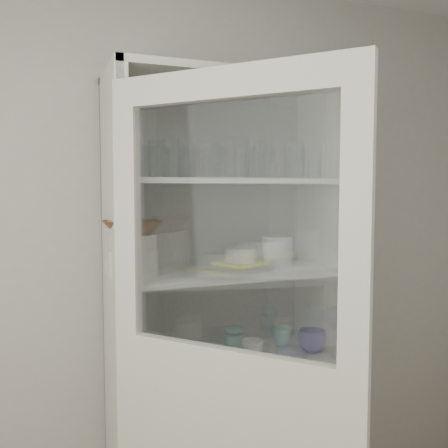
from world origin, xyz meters
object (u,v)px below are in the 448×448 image
object	(u,v)px
goblet_1	(217,160)
terracotta_bowl	(133,227)
grey_bowl_stack	(277,251)
mug_blue	(312,341)
cupboard_door	(228,417)
tin_box	(236,436)
goblet_0	(159,160)
cream_bowl	(133,242)
white_canister	(150,352)
glass_platter	(240,266)
goblet_3	(267,160)
yellow_trivet	(240,263)
teal_jar	(234,341)
mug_white	(253,351)
pantry_cabinet	(219,337)
plate_stack_front	(133,263)
measuring_cups	(175,368)
cream_dish	(194,444)
white_ramekin	(240,255)
mug_teal	(282,337)
goblet_2	(219,161)
plate_stack_back	(127,265)

from	to	relation	value
goblet_1	terracotta_bowl	distance (m)	0.53
grey_bowl_stack	mug_blue	distance (m)	0.45
cupboard_door	tin_box	world-z (taller)	cupboard_door
goblet_0	terracotta_bowl	distance (m)	0.34
cream_bowl	grey_bowl_stack	distance (m)	0.67
goblet_0	white_canister	xyz separation A→B (m)	(-0.07, -0.10, -0.81)
cream_bowl	glass_platter	bearing A→B (deg)	3.03
goblet_3	yellow_trivet	bearing A→B (deg)	-155.19
goblet_3	mug_blue	distance (m)	0.87
goblet_0	terracotta_bowl	world-z (taller)	goblet_0
yellow_trivet	teal_jar	size ratio (longest dim) A/B	1.74
goblet_1	glass_platter	xyz separation A→B (m)	(0.06, -0.12, -0.48)
cream_bowl	grey_bowl_stack	xyz separation A→B (m)	(0.66, 0.01, -0.07)
goblet_1	teal_jar	bearing A→B (deg)	-53.91
cupboard_door	yellow_trivet	distance (m)	0.76
mug_white	yellow_trivet	bearing A→B (deg)	94.32
pantry_cabinet	yellow_trivet	distance (m)	0.36
plate_stack_front	white_canister	size ratio (longest dim) A/B	1.51
mug_white	measuring_cups	xyz separation A→B (m)	(-0.36, -0.01, -0.03)
teal_jar	cream_dish	bearing A→B (deg)	-164.80
measuring_cups	tin_box	bearing A→B (deg)	17.24
pantry_cabinet	white_ramekin	size ratio (longest dim) A/B	15.11
mug_teal	measuring_cups	size ratio (longest dim) A/B	0.97
goblet_3	mug_blue	bearing A→B (deg)	-43.53
grey_bowl_stack	goblet_3	bearing A→B (deg)	93.82
white_canister	mug_teal	bearing A→B (deg)	4.04
teal_jar	white_canister	world-z (taller)	white_canister
grey_bowl_stack	tin_box	distance (m)	0.86
pantry_cabinet	mug_blue	distance (m)	0.43
goblet_2	cream_bowl	bearing A→B (deg)	-163.34
goblet_2	grey_bowl_stack	xyz separation A→B (m)	(0.24, -0.11, -0.41)
goblet_3	yellow_trivet	distance (m)	0.50
plate_stack_back	teal_jar	xyz separation A→B (m)	(0.48, -0.06, -0.37)
goblet_0	white_canister	distance (m)	0.82
mug_teal	measuring_cups	distance (m)	0.60
white_ramekin	mug_blue	size ratio (longest dim) A/B	1.07
plate_stack_front	mug_blue	xyz separation A→B (m)	(0.82, -0.05, -0.40)
plate_stack_front	tin_box	distance (m)	0.95
plate_stack_back	tin_box	size ratio (longest dim) A/B	0.95
cream_dish	goblet_2	bearing A→B (deg)	35.36
glass_platter	cupboard_door	bearing A→B (deg)	-116.71
glass_platter	white_canister	world-z (taller)	glass_platter
cream_bowl	goblet_2	bearing A→B (deg)	16.66
cream_dish	cupboard_door	bearing A→B (deg)	-96.22
terracotta_bowl	teal_jar	world-z (taller)	terracotta_bowl
white_ramekin	white_canister	xyz separation A→B (m)	(-0.42, 0.00, -0.39)
goblet_0	measuring_cups	size ratio (longest dim) A/B	1.59
cupboard_door	glass_platter	distance (m)	0.75
goblet_2	mug_teal	xyz separation A→B (m)	(0.31, -0.05, -0.84)
measuring_cups	cream_dish	world-z (taller)	measuring_cups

